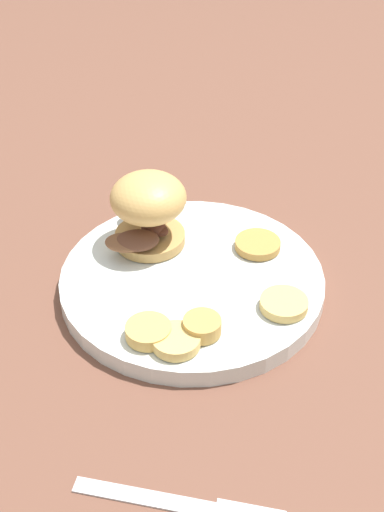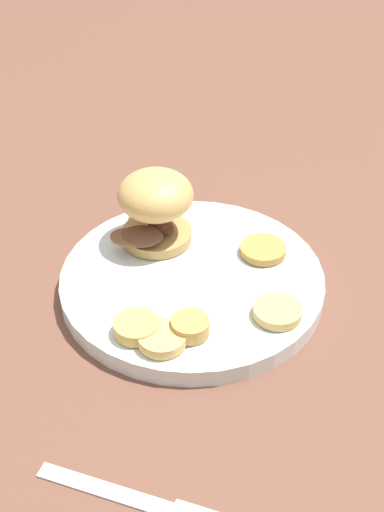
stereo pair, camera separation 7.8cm
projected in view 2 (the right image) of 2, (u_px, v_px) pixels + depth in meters
The scene contains 9 objects.
ground_plane at pixel (192, 289), 0.81m from camera, with size 4.00×4.00×0.00m, color brown.
dinner_plate at pixel (192, 280), 0.81m from camera, with size 0.30×0.30×0.02m.
sandwich at pixel (154, 206), 0.82m from camera, with size 0.10×0.11×0.09m.
potato_round_0 at pixel (263, 250), 0.83m from camera, with size 0.05×0.05×0.01m, color #BC8942.
potato_round_1 at pixel (190, 326), 0.72m from camera, with size 0.04×0.04×0.02m, color tan.
potato_round_2 at pixel (162, 339), 0.71m from camera, with size 0.05×0.05×0.01m, color #DBB766.
potato_round_3 at pixel (136, 327), 0.72m from camera, with size 0.05×0.05×0.01m, color tan.
potato_round_4 at pixel (277, 311), 0.74m from camera, with size 0.05×0.05×0.01m, color #DBB766.
fork at pixel (140, 500), 0.60m from camera, with size 0.17×0.10×0.00m.
Camera 2 is at (-0.44, 0.43, 0.53)m, focal length 50.00 mm.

